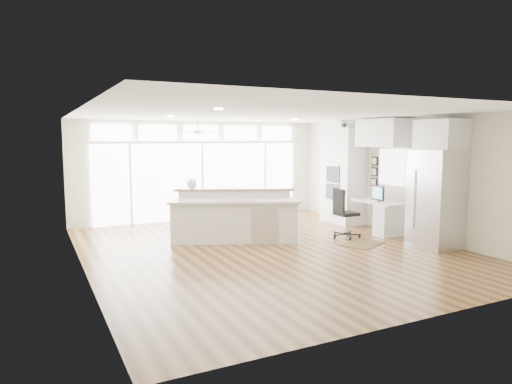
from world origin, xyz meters
name	(u,v)px	position (x,y,z in m)	size (l,w,h in m)	color
floor	(269,250)	(0.00, 0.00, -0.01)	(7.00, 8.00, 0.02)	#492E16
ceiling	(270,114)	(0.00, 0.00, 2.70)	(7.00, 8.00, 0.02)	white
wall_back	(201,170)	(0.00, 4.00, 1.35)	(7.00, 0.04, 2.70)	beige
wall_front	(427,211)	(0.00, -4.00, 1.35)	(7.00, 0.04, 2.70)	beige
wall_left	(81,192)	(-3.50, 0.00, 1.35)	(0.04, 8.00, 2.70)	beige
wall_right	(402,176)	(3.50, 0.00, 1.35)	(0.04, 8.00, 2.70)	beige
glass_wall	(202,181)	(0.00, 3.94, 1.05)	(5.80, 0.06, 2.08)	white
transom_row	(201,133)	(0.00, 3.94, 2.38)	(5.90, 0.06, 0.40)	white
desk_window	(392,167)	(3.46, 0.30, 1.55)	(0.04, 0.85, 0.85)	silver
ceiling_fan	(198,128)	(-0.50, 2.80, 2.48)	(1.16, 1.16, 0.32)	white
recessed_lights	(265,115)	(0.00, 0.20, 2.68)	(3.40, 3.00, 0.02)	white
oven_cabinet	(343,176)	(3.17, 1.80, 1.25)	(0.64, 1.20, 2.50)	silver
desk_nook	(380,217)	(3.13, 0.30, 0.38)	(0.72, 1.30, 0.76)	silver
upper_cabinets	(384,133)	(3.17, 0.30, 2.35)	(0.64, 1.30, 0.64)	silver
refrigerator	(436,199)	(3.11, -1.35, 1.00)	(0.76, 0.90, 2.00)	silver
fridge_cabinet	(441,135)	(3.17, -1.35, 2.30)	(0.64, 0.90, 0.60)	silver
framed_photos	(374,172)	(3.46, 0.92, 1.40)	(0.06, 0.22, 0.80)	black
kitchen_island	(234,216)	(-0.32, 1.01, 0.55)	(2.79, 1.05, 1.11)	silver
rug	(362,244)	(1.98, -0.47, 0.01)	(0.87, 0.63, 0.01)	#322110
office_chair	(346,213)	(2.09, 0.24, 0.55)	(0.57, 0.53, 1.10)	black
fishbowl	(192,184)	(-1.02, 1.76, 1.22)	(0.23, 0.23, 0.23)	silver
monitor	(378,193)	(3.05, 0.30, 0.95)	(0.08, 0.47, 0.39)	black
keyboard	(372,201)	(2.88, 0.30, 0.77)	(0.13, 0.34, 0.02)	silver
potted_plant	(344,124)	(3.17, 1.80, 2.60)	(0.24, 0.27, 0.21)	#326129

